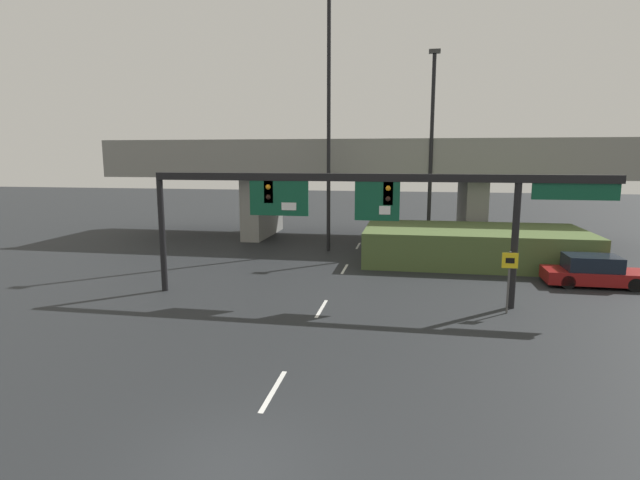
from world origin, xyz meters
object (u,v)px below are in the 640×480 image
(highway_light_pole_near, at_px, (329,102))
(highway_light_pole_far, at_px, (431,147))
(signal_gantry, at_px, (359,196))
(speed_limit_sign, at_px, (509,273))
(parked_sedan_near_right, at_px, (594,272))

(highway_light_pole_near, xyz_separation_m, highway_light_pole_far, (6.40, 1.24, -2.78))
(signal_gantry, relative_size, highway_light_pole_far, 1.51)
(speed_limit_sign, xyz_separation_m, highway_light_pole_near, (-9.03, 11.81, 7.84))
(signal_gantry, xyz_separation_m, highway_light_pole_far, (3.35, 12.28, 2.21))
(highway_light_pole_far, height_order, parked_sedan_near_right, highway_light_pole_far)
(signal_gantry, xyz_separation_m, highway_light_pole_near, (-3.06, 11.04, 4.99))
(parked_sedan_near_right, bearing_deg, highway_light_pole_near, 154.89)
(speed_limit_sign, relative_size, parked_sedan_near_right, 0.54)
(speed_limit_sign, height_order, parked_sedan_near_right, speed_limit_sign)
(highway_light_pole_far, distance_m, parked_sedan_near_right, 12.39)
(speed_limit_sign, height_order, highway_light_pole_far, highway_light_pole_far)
(signal_gantry, bearing_deg, highway_light_pole_far, 74.75)
(highway_light_pole_near, xyz_separation_m, parked_sedan_near_right, (13.88, -6.61, -8.78))
(highway_light_pole_far, bearing_deg, highway_light_pole_near, -169.07)
(speed_limit_sign, bearing_deg, parked_sedan_near_right, 47.00)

